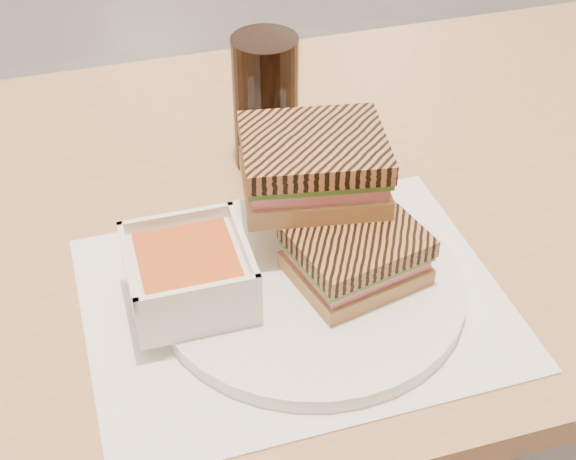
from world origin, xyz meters
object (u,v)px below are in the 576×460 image
object	(u,v)px
plate	(310,285)
panini_lower	(356,254)
cola_glass	(266,103)
main_table	(294,273)
soup_bowl	(189,275)

from	to	relation	value
plate	panini_lower	xyz separation A→B (m)	(0.04, -0.01, 0.03)
cola_glass	plate	bearing A→B (deg)	-94.49
main_table	plate	size ratio (longest dim) A/B	4.22
main_table	panini_lower	distance (m)	0.22
main_table	panini_lower	world-z (taller)	panini_lower
main_table	panini_lower	size ratio (longest dim) A/B	9.19
plate	panini_lower	bearing A→B (deg)	-7.13
plate	main_table	bearing A→B (deg)	78.85
cola_glass	main_table	bearing A→B (deg)	-80.14
plate	soup_bowl	world-z (taller)	soup_bowl
panini_lower	plate	bearing A→B (deg)	172.87
soup_bowl	panini_lower	xyz separation A→B (m)	(0.15, -0.01, 0.00)
main_table	cola_glass	bearing A→B (deg)	99.86
soup_bowl	main_table	bearing A→B (deg)	45.14
panini_lower	cola_glass	xyz separation A→B (m)	(-0.02, 0.23, 0.03)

